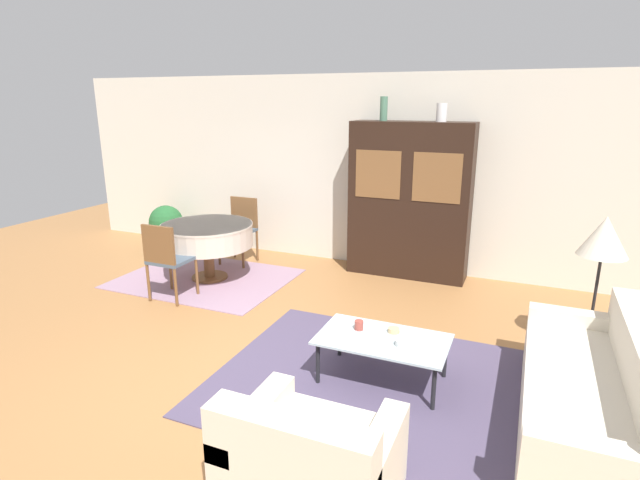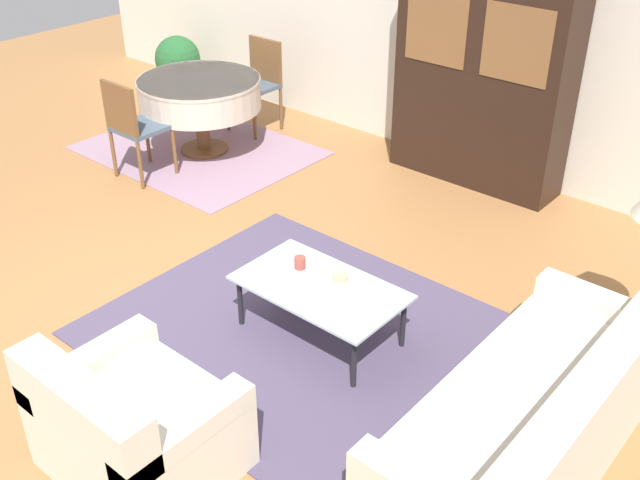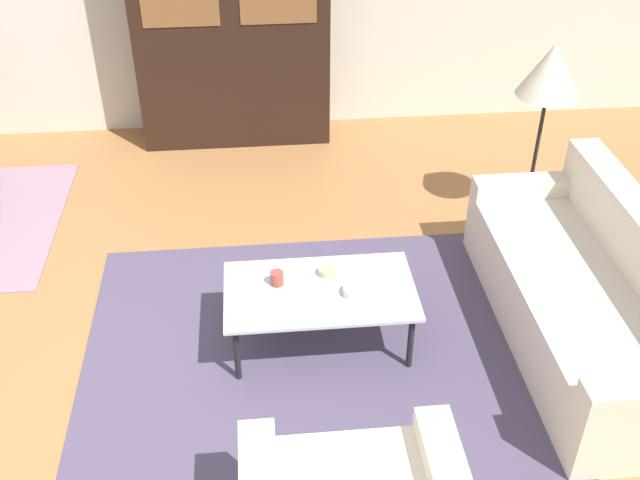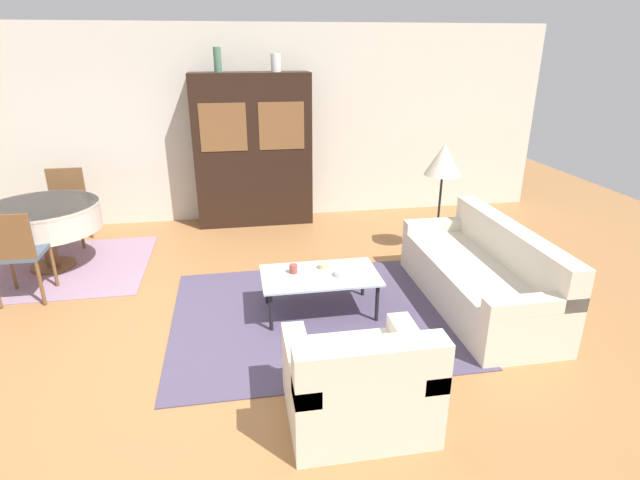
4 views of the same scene
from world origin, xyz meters
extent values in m
plane|color=#9E6B3D|center=(0.00, 0.00, 0.00)|extent=(14.00, 14.00, 0.00)
cube|color=beige|center=(0.00, 3.63, 1.35)|extent=(10.00, 0.06, 2.70)
cube|color=#4C425B|center=(1.07, 0.51, 0.01)|extent=(2.66, 2.21, 0.01)
cube|color=gray|center=(-1.79, 2.09, 0.01)|extent=(2.22, 1.71, 0.01)
cube|color=beige|center=(2.67, 0.47, 0.22)|extent=(0.83, 2.05, 0.45)
cube|color=beige|center=(2.67, -0.48, 0.51)|extent=(0.83, 0.16, 0.12)
cube|color=beige|center=(2.67, 1.42, 0.51)|extent=(0.83, 0.16, 0.12)
cube|color=beige|center=(1.14, -0.90, 0.22)|extent=(0.95, 0.80, 0.44)
cube|color=beige|center=(1.14, -1.20, 0.61)|extent=(0.95, 0.20, 0.34)
cube|color=beige|center=(0.74, -0.90, 0.50)|extent=(0.16, 0.80, 0.12)
cube|color=beige|center=(1.53, -0.90, 0.50)|extent=(0.16, 0.80, 0.12)
cylinder|color=black|center=(0.64, 0.32, 0.20)|extent=(0.04, 0.04, 0.37)
cylinder|color=black|center=(1.62, 0.32, 0.20)|extent=(0.04, 0.04, 0.37)
cylinder|color=black|center=(0.64, 0.83, 0.20)|extent=(0.04, 0.04, 0.37)
cylinder|color=black|center=(1.62, 0.83, 0.20)|extent=(0.04, 0.04, 0.37)
cube|color=silver|center=(1.13, 0.58, 0.39)|extent=(1.10, 0.64, 0.02)
cube|color=black|center=(0.67, 3.36, 1.04)|extent=(1.60, 0.45, 2.08)
cube|color=brown|center=(0.29, 3.13, 1.40)|extent=(0.61, 0.01, 0.62)
cube|color=brown|center=(1.05, 3.13, 1.40)|extent=(0.61, 0.01, 0.62)
cylinder|color=brown|center=(-1.74, 2.13, 0.03)|extent=(0.48, 0.48, 0.03)
cylinder|color=brown|center=(-1.74, 2.13, 0.24)|extent=(0.14, 0.14, 0.45)
cylinder|color=beige|center=(-1.74, 2.13, 0.61)|extent=(1.20, 1.20, 0.30)
cylinder|color=beige|center=(-1.74, 2.13, 0.75)|extent=(1.21, 1.21, 0.03)
cylinder|color=brown|center=(-1.94, 1.59, 0.24)|extent=(0.04, 0.04, 0.46)
cylinder|color=brown|center=(-1.54, 1.59, 0.24)|extent=(0.04, 0.04, 0.46)
cylinder|color=brown|center=(-1.94, 1.18, 0.24)|extent=(0.04, 0.04, 0.46)
cylinder|color=brown|center=(-1.54, 1.18, 0.24)|extent=(0.04, 0.04, 0.46)
cube|color=#475666|center=(-1.74, 1.39, 0.49)|extent=(0.44, 0.44, 0.04)
cube|color=brown|center=(-1.74, 1.19, 0.73)|extent=(0.44, 0.04, 0.45)
cylinder|color=brown|center=(-1.54, 2.66, 0.24)|extent=(0.04, 0.04, 0.46)
cylinder|color=brown|center=(-1.94, 2.66, 0.24)|extent=(0.04, 0.04, 0.46)
cylinder|color=brown|center=(-1.54, 3.07, 0.24)|extent=(0.04, 0.04, 0.46)
cylinder|color=brown|center=(-1.94, 3.07, 0.24)|extent=(0.04, 0.04, 0.46)
cube|color=#475666|center=(-1.74, 2.87, 0.49)|extent=(0.44, 0.44, 0.04)
cube|color=brown|center=(-1.74, 3.07, 0.73)|extent=(0.44, 0.04, 0.45)
cylinder|color=black|center=(2.80, 1.80, 0.01)|extent=(0.28, 0.28, 0.02)
cylinder|color=black|center=(2.80, 1.80, 0.52)|extent=(0.03, 0.03, 0.99)
cone|color=beige|center=(2.80, 1.80, 1.17)|extent=(0.43, 0.43, 0.37)
cylinder|color=#9E4238|center=(0.89, 0.65, 0.44)|extent=(0.08, 0.08, 0.08)
cylinder|color=white|center=(1.33, 0.51, 0.43)|extent=(0.14, 0.14, 0.05)
cylinder|color=tan|center=(1.19, 0.72, 0.42)|extent=(0.10, 0.10, 0.04)
cylinder|color=#4C7A60|center=(0.27, 3.36, 2.23)|extent=(0.10, 0.10, 0.31)
cylinder|color=white|center=(1.02, 3.36, 2.19)|extent=(0.13, 0.13, 0.23)
cylinder|color=#4C4C51|center=(-3.26, 3.11, 0.10)|extent=(0.25, 0.25, 0.20)
sphere|color=#235B2D|center=(-3.26, 3.11, 0.43)|extent=(0.54, 0.54, 0.54)
camera|label=1|loc=(2.15, -3.16, 2.35)|focal=28.00mm
camera|label=2|loc=(3.73, -2.48, 3.15)|focal=42.00mm
camera|label=3|loc=(0.80, -2.76, 3.09)|focal=42.00mm
camera|label=4|loc=(0.41, -3.60, 2.41)|focal=28.00mm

